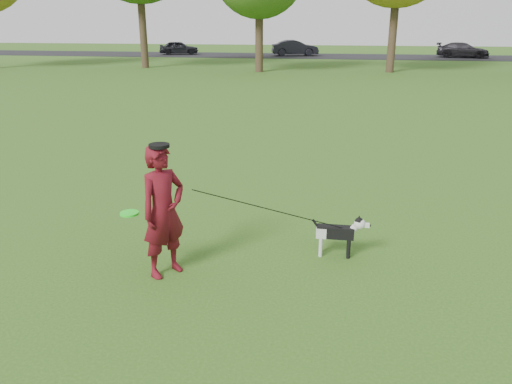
% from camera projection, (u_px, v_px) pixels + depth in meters
% --- Properties ---
extents(ground, '(120.00, 120.00, 0.00)m').
position_uv_depth(ground, '(261.00, 264.00, 6.68)').
color(ground, '#285116').
rests_on(ground, ground).
extents(road, '(120.00, 7.00, 0.02)m').
position_uv_depth(road, '(329.00, 56.00, 43.98)').
color(road, black).
rests_on(road, ground).
extents(man, '(0.69, 0.74, 1.70)m').
position_uv_depth(man, '(163.00, 211.00, 6.17)').
color(man, '#540C1E').
rests_on(man, ground).
extents(dog, '(0.79, 0.16, 0.60)m').
position_uv_depth(dog, '(340.00, 231.00, 6.79)').
color(dog, black).
rests_on(dog, ground).
extents(car_left, '(3.77, 2.24, 1.20)m').
position_uv_depth(car_left, '(179.00, 48.00, 45.86)').
color(car_left, black).
rests_on(car_left, road).
extents(car_mid, '(4.30, 2.33, 1.34)m').
position_uv_depth(car_mid, '(295.00, 48.00, 44.22)').
color(car_mid, black).
rests_on(car_mid, road).
extents(car_right, '(4.53, 2.76, 1.23)m').
position_uv_depth(car_right, '(463.00, 50.00, 42.09)').
color(car_right, black).
rests_on(car_right, road).
extents(man_held_items, '(2.81, 1.08, 1.30)m').
position_uv_depth(man_held_items, '(275.00, 211.00, 6.36)').
color(man_held_items, '#1FFB21').
rests_on(man_held_items, ground).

